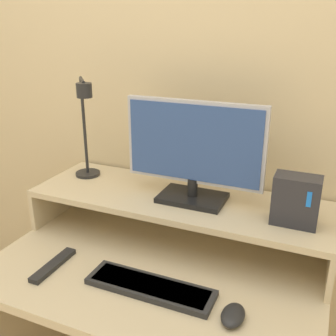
{
  "coord_description": "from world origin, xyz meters",
  "views": [
    {
      "loc": [
        0.47,
        -0.65,
        1.47
      ],
      "look_at": [
        0.02,
        0.4,
        1.05
      ],
      "focal_mm": 42.0,
      "sensor_mm": 36.0,
      "label": 1
    }
  ],
  "objects": [
    {
      "name": "wall_back",
      "position": [
        0.0,
        0.75,
        1.25
      ],
      "size": [
        6.0,
        0.05,
        2.5
      ],
      "color": "beige",
      "rests_on": "ground_plane"
    },
    {
      "name": "desk",
      "position": [
        0.0,
        0.36,
        0.5
      ],
      "size": [
        1.07,
        0.72,
        0.72
      ],
      "color": "beige",
      "rests_on": "ground_plane"
    },
    {
      "name": "monitor_shelf",
      "position": [
        0.0,
        0.54,
        0.86
      ],
      "size": [
        1.07,
        0.35,
        0.16
      ],
      "color": "beige",
      "rests_on": "desk"
    },
    {
      "name": "monitor",
      "position": [
        0.05,
        0.54,
        1.07
      ],
      "size": [
        0.48,
        0.15,
        0.35
      ],
      "color": "black",
      "rests_on": "monitor_shelf"
    },
    {
      "name": "desk_lamp",
      "position": [
        -0.38,
        0.54,
        1.1
      ],
      "size": [
        0.16,
        0.18,
        0.4
      ],
      "color": "black",
      "rests_on": "monitor_shelf"
    },
    {
      "name": "router_dock",
      "position": [
        0.4,
        0.5,
        0.96
      ],
      "size": [
        0.14,
        0.08,
        0.16
      ],
      "color": "#28282D",
      "rests_on": "monitor_shelf"
    },
    {
      "name": "keyboard",
      "position": [
        0.04,
        0.22,
        0.73
      ],
      "size": [
        0.39,
        0.11,
        0.02
      ],
      "color": "#282828",
      "rests_on": "desk"
    },
    {
      "name": "mouse",
      "position": [
        0.3,
        0.2,
        0.73
      ],
      "size": [
        0.06,
        0.1,
        0.03
      ],
      "color": "black",
      "rests_on": "desk"
    },
    {
      "name": "remote_control",
      "position": [
        -0.3,
        0.2,
        0.73
      ],
      "size": [
        0.04,
        0.2,
        0.02
      ],
      "color": "black",
      "rests_on": "desk"
    }
  ]
}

